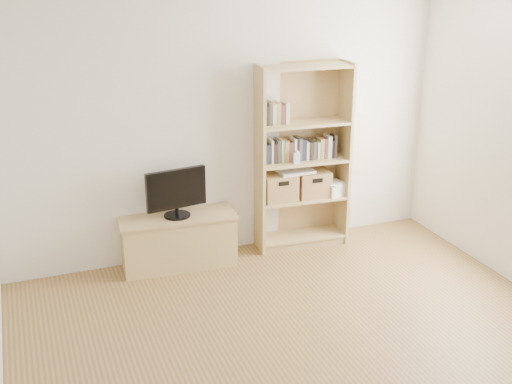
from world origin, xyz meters
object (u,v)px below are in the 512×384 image
television (176,193)px  basket_left (279,187)px  tv_stand (179,242)px  basket_right (313,183)px  bookshelf (303,158)px  laptop (295,171)px  baby_monitor (297,158)px

television → basket_left: bearing=-5.8°
tv_stand → basket_right: size_ratio=3.30×
tv_stand → bookshelf: (1.34, 0.03, 0.71)m
basket_right → laptop: (-0.20, 0.01, 0.16)m
bookshelf → baby_monitor: (-0.11, -0.10, 0.04)m
laptop → tv_stand: bearing=-178.3°
laptop → television: bearing=-178.3°
tv_stand → laptop: 1.38m
tv_stand → television: size_ratio=1.82×
baby_monitor → basket_right: 0.41m
television → basket_right: size_ratio=1.81×
bookshelf → basket_left: 0.38m
baby_monitor → laptop: bearing=80.0°
television → baby_monitor: baby_monitor is taller
tv_stand → baby_monitor: baby_monitor is taller
laptop → basket_left: bearing=175.3°
basket_right → laptop: size_ratio=0.92×
baby_monitor → basket_left: (-0.14, 0.11, -0.32)m
bookshelf → laptop: (-0.08, -0.00, -0.13)m
basket_left → tv_stand: bearing=-175.9°
bookshelf → television: (-1.34, -0.03, -0.20)m
tv_stand → bookshelf: size_ratio=0.57×
baby_monitor → basket_left: bearing=151.0°
bookshelf → laptop: bearing=-173.1°
bookshelf → baby_monitor: bookshelf is taller
tv_stand → basket_right: basket_right is taller
tv_stand → laptop: bearing=5.1°
bookshelf → baby_monitor: bearing=-135.0°
bookshelf → basket_right: (0.12, -0.01, -0.29)m
baby_monitor → basket_right: baby_monitor is taller
television → laptop: (1.26, 0.03, 0.07)m
basket_left → laptop: bearing=-3.3°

